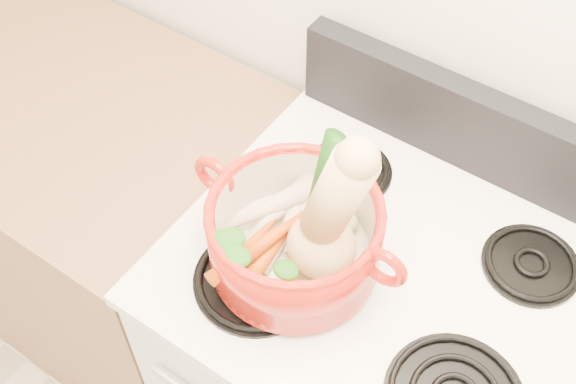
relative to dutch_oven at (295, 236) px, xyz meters
The scene contains 22 objects.
wall_back 0.54m from the dutch_oven, 70.91° to the left, with size 3.50×0.02×2.60m, color white.
cooktop 0.21m from the dutch_oven, 32.03° to the left, with size 0.78×0.67×0.03m, color white.
control_backsplash 0.43m from the dutch_oven, 68.71° to the left, with size 0.76×0.05×0.18m, color black.
counter_left 1.09m from the dutch_oven, behind, with size 1.36×0.65×0.90m, color brown.
burner_front_left 0.11m from the dutch_oven, 119.22° to the right, with size 0.22×0.22×0.02m, color black.
burner_back_left 0.25m from the dutch_oven, 98.50° to the left, with size 0.17×0.17×0.02m, color black.
burner_back_right 0.43m from the dutch_oven, 34.49° to the left, with size 0.17×0.17×0.02m, color black.
dutch_oven is the anchor object (origin of this frame).
pot_handle_left 0.17m from the dutch_oven, behind, with size 0.08×0.08×0.02m, color #AE190E.
pot_handle_right 0.17m from the dutch_oven, ahead, with size 0.08×0.08×0.02m, color #AE190E.
squash 0.12m from the dutch_oven, ahead, with size 0.13×0.13×0.30m, color tan, non-canonical shape.
leek 0.10m from the dutch_oven, 46.10° to the left, with size 0.04×0.04×0.27m, color silver.
ginger 0.08m from the dutch_oven, 75.99° to the left, with size 0.08×0.06×0.04m, color tan.
parsnip_0 0.06m from the dutch_oven, 127.94° to the left, with size 0.04×0.04×0.24m, color beige.
parsnip_1 0.07m from the dutch_oven, 161.91° to the left, with size 0.04×0.04×0.19m, color beige.
parsnip_2 0.07m from the dutch_oven, 106.08° to the left, with size 0.04×0.04×0.18m, color beige.
parsnip_3 0.08m from the dutch_oven, 166.82° to the left, with size 0.04×0.04×0.20m, color beige.
carrot_0 0.05m from the dutch_oven, 122.56° to the right, with size 0.04×0.04×0.18m, color #CA570A.
carrot_1 0.07m from the dutch_oven, 146.44° to the right, with size 0.03×0.03×0.14m, color #C34209.
carrot_2 0.03m from the dutch_oven, 57.04° to the right, with size 0.03×0.03×0.17m, color #C55709.
carrot_3 0.10m from the dutch_oven, 123.61° to the right, with size 0.03×0.03×0.13m, color #DB490A.
carrot_4 0.03m from the dutch_oven, 148.58° to the right, with size 0.03×0.03×0.17m, color #B94009.
Camera 1 is at (0.23, 0.72, 2.03)m, focal length 45.00 mm.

